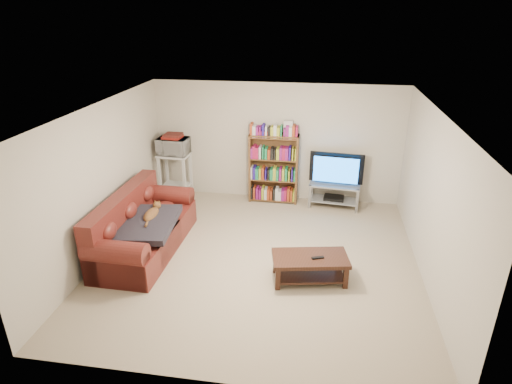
% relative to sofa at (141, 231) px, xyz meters
% --- Properties ---
extents(floor, '(5.00, 5.00, 0.00)m').
position_rel_sofa_xyz_m(floor, '(1.96, -0.03, -0.34)').
color(floor, tan).
rests_on(floor, ground).
extents(ceiling, '(5.00, 5.00, 0.00)m').
position_rel_sofa_xyz_m(ceiling, '(1.96, -0.03, 2.06)').
color(ceiling, white).
rests_on(ceiling, ground).
extents(wall_back, '(5.00, 0.00, 5.00)m').
position_rel_sofa_xyz_m(wall_back, '(1.96, 2.47, 0.86)').
color(wall_back, beige).
rests_on(wall_back, ground).
extents(wall_front, '(5.00, 0.00, 5.00)m').
position_rel_sofa_xyz_m(wall_front, '(1.96, -2.53, 0.86)').
color(wall_front, beige).
rests_on(wall_front, ground).
extents(wall_left, '(0.00, 5.00, 5.00)m').
position_rel_sofa_xyz_m(wall_left, '(-0.54, -0.03, 0.86)').
color(wall_left, beige).
rests_on(wall_left, ground).
extents(wall_right, '(0.00, 5.00, 5.00)m').
position_rel_sofa_xyz_m(wall_right, '(4.46, -0.03, 0.86)').
color(wall_right, beige).
rests_on(wall_right, ground).
extents(sofa, '(1.03, 2.30, 0.98)m').
position_rel_sofa_xyz_m(sofa, '(0.00, 0.00, 0.00)').
color(sofa, maroon).
rests_on(sofa, floor).
extents(blanket, '(0.95, 1.20, 0.19)m').
position_rel_sofa_xyz_m(blanket, '(0.19, -0.16, 0.23)').
color(blanket, '#24212A').
rests_on(blanket, sofa).
extents(cat, '(0.26, 0.63, 0.19)m').
position_rel_sofa_xyz_m(cat, '(0.19, 0.05, 0.29)').
color(cat, brown).
rests_on(cat, sofa).
extents(coffee_table, '(1.18, 0.74, 0.40)m').
position_rel_sofa_xyz_m(coffee_table, '(2.79, -0.47, -0.06)').
color(coffee_table, '#321A11').
rests_on(coffee_table, floor).
extents(remote, '(0.19, 0.11, 0.02)m').
position_rel_sofa_xyz_m(remote, '(2.90, -0.50, 0.07)').
color(remote, black).
rests_on(remote, coffee_table).
extents(tv_stand, '(1.02, 0.54, 0.49)m').
position_rel_sofa_xyz_m(tv_stand, '(3.17, 2.17, -0.00)').
color(tv_stand, '#999EA3').
rests_on(tv_stand, floor).
extents(television, '(1.07, 0.24, 0.61)m').
position_rel_sofa_xyz_m(television, '(3.17, 2.17, 0.46)').
color(television, black).
rests_on(television, tv_stand).
extents(dvd_player, '(0.42, 0.31, 0.06)m').
position_rel_sofa_xyz_m(dvd_player, '(3.17, 2.17, -0.15)').
color(dvd_player, black).
rests_on(dvd_player, tv_stand).
extents(bookshelf, '(0.99, 0.31, 1.42)m').
position_rel_sofa_xyz_m(bookshelf, '(1.93, 2.27, 0.39)').
color(bookshelf, brown).
rests_on(bookshelf, floor).
extents(shelf_clutter, '(0.72, 0.22, 0.28)m').
position_rel_sofa_xyz_m(shelf_clutter, '(2.03, 2.28, 1.19)').
color(shelf_clutter, silver).
rests_on(shelf_clutter, bookshelf).
extents(microwave_stand, '(0.65, 0.49, 0.99)m').
position_rel_sofa_xyz_m(microwave_stand, '(-0.09, 2.06, 0.29)').
color(microwave_stand, silver).
rests_on(microwave_stand, floor).
extents(microwave, '(0.63, 0.45, 0.34)m').
position_rel_sofa_xyz_m(microwave, '(-0.09, 2.06, 0.81)').
color(microwave, silver).
rests_on(microwave, microwave_stand).
extents(game_boxes, '(0.38, 0.34, 0.05)m').
position_rel_sofa_xyz_m(game_boxes, '(-0.09, 2.06, 1.01)').
color(game_boxes, maroon).
rests_on(game_boxes, microwave).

